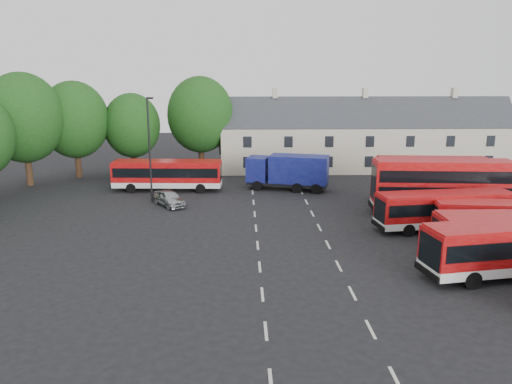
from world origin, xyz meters
TOP-DOWN VIEW (x-y plane):
  - ground at (0.00, 0.00)m, footprint 140.00×140.00m
  - lane_markings at (2.50, 2.00)m, footprint 5.15×33.80m
  - treeline at (-20.74, 19.36)m, footprint 29.92×32.59m
  - terrace_houses at (14.00, 30.00)m, footprint 35.70×7.13m
  - bus_row_d at (17.95, 2.72)m, footprint 10.17×3.65m
  - bus_row_e at (14.51, 5.16)m, footprint 10.78×3.73m
  - bus_dd_south at (15.92, 9.41)m, footprint 11.74×3.59m
  - bus_dd_north at (16.83, 14.11)m, footprint 10.35×3.17m
  - bus_north at (-8.73, 19.07)m, footprint 11.14×3.06m
  - box_truck at (3.76, 19.07)m, footprint 8.70×4.73m
  - silver_car at (-7.75, 13.02)m, footprint 3.74×4.45m
  - lamppost at (-9.54, 14.39)m, footprint 0.67×0.44m

SIDE VIEW (x-z plane):
  - ground at x=0.00m, z-range 0.00..0.00m
  - lane_markings at x=2.50m, z-range 0.00..0.01m
  - silver_car at x=-7.75m, z-range 0.00..1.43m
  - bus_row_d at x=17.95m, z-range 0.28..3.10m
  - bus_row_e at x=14.51m, z-range 0.30..3.29m
  - bus_north at x=-8.73m, z-range 0.32..3.44m
  - box_truck at x=3.76m, z-range 0.23..3.86m
  - bus_dd_north at x=16.83m, z-range 0.29..4.47m
  - bus_dd_south at x=15.92m, z-range 0.33..5.07m
  - terrace_houses at x=14.00m, z-range -1.17..8.89m
  - lamppost at x=-9.54m, z-range 0.33..10.08m
  - treeline at x=-20.74m, z-range 0.68..12.69m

